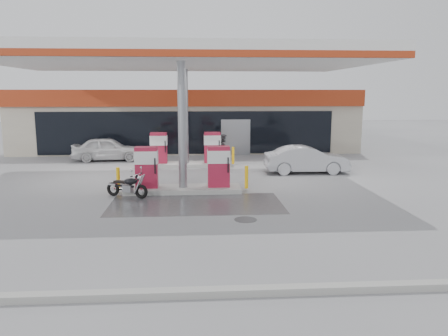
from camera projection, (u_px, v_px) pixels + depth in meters
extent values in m
plane|color=gray|center=(182.00, 204.00, 15.18)|extent=(90.00, 90.00, 0.00)
cube|color=#4C4C4F|center=(196.00, 204.00, 15.21)|extent=(6.00, 3.00, 0.00)
cylinder|color=#38383A|center=(246.00, 220.00, 13.35)|extent=(0.70, 0.70, 0.01)
cube|color=gray|center=(172.00, 294.00, 8.29)|extent=(28.00, 0.25, 0.15)
cube|color=beige|center=(188.00, 119.00, 30.56)|extent=(22.00, 8.00, 4.00)
cube|color=black|center=(187.00, 133.00, 26.71)|extent=(18.00, 0.10, 2.60)
cube|color=#A23113|center=(186.00, 98.00, 26.28)|extent=(22.00, 0.25, 1.00)
cube|color=navy|center=(301.00, 98.00, 26.69)|extent=(3.50, 0.12, 0.80)
cube|color=gray|center=(236.00, 137.00, 26.92)|extent=(1.80, 0.14, 2.20)
cube|color=silver|center=(183.00, 59.00, 19.19)|extent=(16.00, 10.00, 0.60)
cube|color=#A23113|center=(179.00, 53.00, 14.35)|extent=(16.00, 0.12, 0.24)
cube|color=#A23113|center=(185.00, 69.00, 24.08)|extent=(16.00, 0.12, 0.24)
cylinder|color=gray|center=(182.00, 126.00, 16.70)|extent=(0.32, 0.32, 5.00)
cylinder|color=gray|center=(185.00, 117.00, 22.60)|extent=(0.32, 0.32, 5.00)
cube|color=#9E9E99|center=(183.00, 189.00, 17.13)|extent=(4.50, 1.30, 0.18)
cube|color=maroon|center=(147.00, 167.00, 16.88)|extent=(0.85, 0.48, 1.60)
cube|color=maroon|center=(219.00, 167.00, 17.07)|extent=(0.85, 0.48, 1.60)
cube|color=silver|center=(146.00, 157.00, 16.82)|extent=(0.88, 0.52, 0.50)
cube|color=silver|center=(219.00, 156.00, 17.00)|extent=(0.88, 0.52, 0.50)
cylinder|color=yellow|center=(118.00, 179.00, 16.89)|extent=(0.14, 0.14, 0.90)
cylinder|color=yellow|center=(246.00, 177.00, 17.22)|extent=(0.14, 0.14, 0.90)
cube|color=#9E9E99|center=(186.00, 164.00, 23.03)|extent=(4.50, 1.30, 0.18)
cube|color=maroon|center=(159.00, 148.00, 22.78)|extent=(0.85, 0.48, 1.60)
cube|color=maroon|center=(212.00, 147.00, 22.97)|extent=(0.85, 0.48, 1.60)
cube|color=silver|center=(159.00, 140.00, 22.71)|extent=(0.88, 0.52, 0.50)
cube|color=silver|center=(212.00, 140.00, 22.90)|extent=(0.88, 0.52, 0.50)
cylinder|color=yellow|center=(138.00, 156.00, 22.78)|extent=(0.14, 0.14, 0.90)
cylinder|color=yellow|center=(233.00, 155.00, 23.12)|extent=(0.14, 0.14, 0.90)
torus|color=black|center=(141.00, 191.00, 15.97)|extent=(0.53, 0.32, 0.53)
torus|color=black|center=(113.00, 189.00, 16.38)|extent=(0.53, 0.32, 0.53)
cube|color=gray|center=(128.00, 188.00, 16.15)|extent=(0.41, 0.33, 0.26)
cube|color=black|center=(125.00, 186.00, 16.18)|extent=(0.76, 0.40, 0.07)
ellipsoid|color=black|center=(131.00, 181.00, 16.06)|extent=(0.56, 0.45, 0.25)
cube|color=black|center=(120.00, 182.00, 16.21)|extent=(0.53, 0.39, 0.09)
cylinder|color=silver|center=(137.00, 175.00, 15.93)|extent=(0.30, 0.62, 0.03)
sphere|color=silver|center=(139.00, 178.00, 15.91)|extent=(0.16, 0.16, 0.16)
cylinder|color=silver|center=(120.00, 189.00, 16.43)|extent=(0.75, 0.38, 0.07)
imported|color=silver|center=(108.00, 149.00, 24.79)|extent=(4.02, 1.82, 1.34)
imported|color=#58575C|center=(224.00, 148.00, 24.03)|extent=(0.71, 0.86, 1.60)
imported|color=#A9ABB1|center=(306.00, 160.00, 20.96)|extent=(3.99, 1.44, 1.31)
imported|color=#131541|center=(119.00, 143.00, 28.55)|extent=(3.75, 1.58, 1.08)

